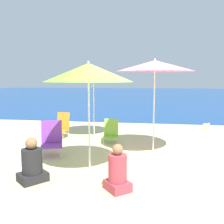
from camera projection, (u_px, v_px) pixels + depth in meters
ground_plane at (148, 164)px, 5.52m from camera, size 60.00×60.00×0.00m
sea_water at (151, 94)px, 30.07m from camera, size 60.00×40.00×0.01m
beach_umbrella_lime at (89, 73)px, 5.02m from camera, size 1.81×1.81×2.22m
beach_umbrella_pink at (155, 66)px, 6.21m from camera, size 1.96×1.96×2.36m
beach_umbrella_green at (94, 73)px, 8.04m from camera, size 1.68×1.68×2.25m
beach_chair_orange at (62, 125)px, 7.99m from camera, size 0.48×0.55×0.79m
beach_chair_purple at (52, 138)px, 6.15m from camera, size 0.68×0.73×0.84m
beach_chair_lime at (111, 132)px, 7.37m from camera, size 0.45×0.56×0.68m
person_seated_near at (32, 164)px, 4.54m from camera, size 0.62×0.62×0.82m
person_seated_far at (118, 172)px, 4.17m from camera, size 0.52×0.53×0.80m
seagull at (206, 125)px, 9.38m from camera, size 0.27×0.11×0.23m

